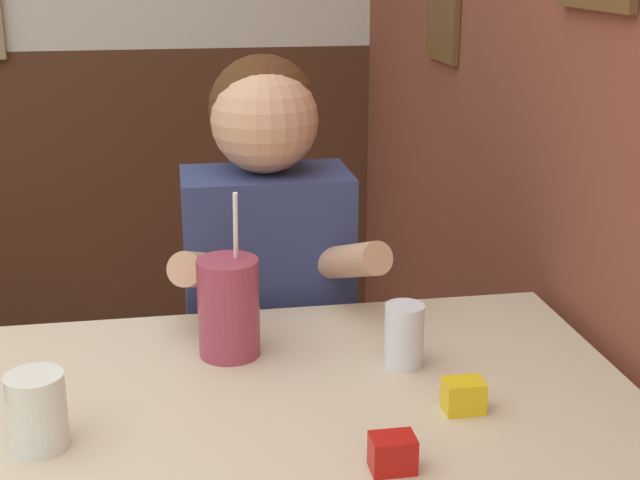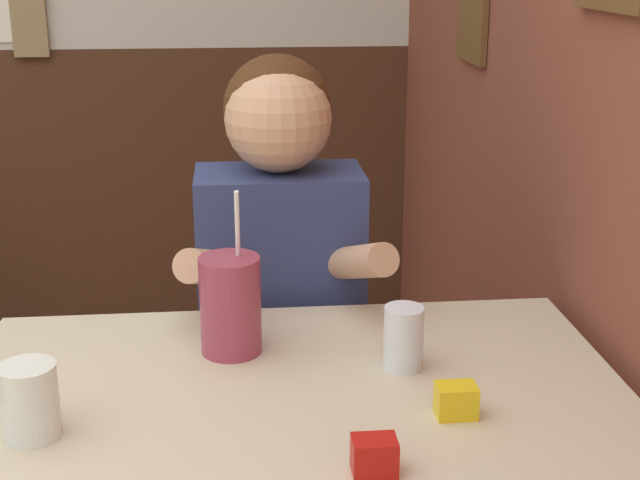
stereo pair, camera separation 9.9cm
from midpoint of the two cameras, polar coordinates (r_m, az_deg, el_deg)
The scene contains 7 objects.
main_table at distance 1.42m, azimuth -3.01°, elevation -13.10°, with size 1.06×0.79×0.77m.
person_seated at distance 1.91m, azimuth -4.80°, elevation -5.75°, with size 0.42×0.41×1.24m.
cocktail_pitcher at distance 1.53m, azimuth -7.73°, elevation -4.31°, with size 0.11×0.11×0.29m.
glass_near_pitcher at distance 1.49m, azimuth 3.49°, elevation -6.14°, with size 0.07×0.07×0.11m.
glass_center at distance 1.33m, azimuth -19.73°, elevation -10.30°, with size 0.08×0.08×0.11m.
condiment_ketchup at distance 1.22m, azimuth 2.28°, elevation -13.52°, with size 0.06×0.04×0.05m.
condiment_mustard at distance 1.37m, azimuth 7.10°, elevation -9.90°, with size 0.06×0.04×0.05m.
Camera 1 is at (0.68, -0.84, 1.43)m, focal length 50.00 mm.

